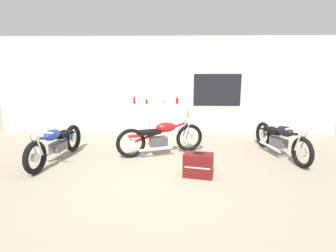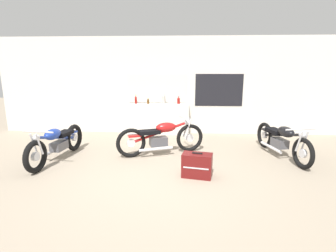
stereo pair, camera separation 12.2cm
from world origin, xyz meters
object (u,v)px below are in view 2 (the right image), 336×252
Objects in this scene: motorcycle_red at (161,137)px; bottle_leftmost at (136,100)px; bottle_center at (164,99)px; bottle_left_center at (148,101)px; bottle_right_center at (179,100)px; motorcycle_black at (282,140)px; motorcycle_blue at (57,143)px; hard_case_darkred at (197,165)px.

bottle_leftmost is at bearing 115.88° from motorcycle_red.
bottle_center is 1.99m from motorcycle_red.
bottle_left_center is 0.77× the size of bottle_right_center.
bottle_leftmost is 0.81m from bottle_center.
motorcycle_red reaches higher than motorcycle_black.
bottle_center reaches higher than bottle_right_center.
motorcycle_blue is at bearing -131.45° from bottle_center.
bottle_center is (0.81, 0.05, 0.02)m from bottle_leftmost.
bottle_center reaches higher than bottle_leftmost.
bottle_left_center is 2.90m from motorcycle_blue.
bottle_right_center is at bearing -2.63° from bottle_center.
hard_case_darkred is at bearing -61.84° from bottle_leftmost.
hard_case_darkred is (-1.91, -1.21, -0.17)m from motorcycle_black.
bottle_right_center is 0.11× the size of motorcycle_red.
hard_case_darkred is at bearing -67.20° from bottle_left_center.
bottle_leftmost is at bearing 152.62° from motorcycle_black.
hard_case_darkred is (1.63, -3.05, -0.80)m from bottle_leftmost.
bottle_leftmost reaches higher than motorcycle_red.
bottle_leftmost is 1.17× the size of bottle_right_center.
bottle_right_center is (0.43, -0.02, -0.03)m from bottle_center.
motorcycle_blue is at bearing -174.16° from motorcycle_black.
motorcycle_blue and motorcycle_black have the same top height.
motorcycle_red is at bearing -64.12° from bottle_leftmost.
motorcycle_red is (0.53, -1.80, -0.58)m from bottle_left_center.
motorcycle_black is at bearing -34.57° from bottle_center.
bottle_center reaches higher than motorcycle_black.
bottle_leftmost is 0.13× the size of motorcycle_red.
bottle_left_center is at bearing 112.80° from hard_case_darkred.
bottle_center is 1.36× the size of bottle_right_center.
motorcycle_red reaches higher than hard_case_darkred.
hard_case_darkred is at bearing -58.58° from motorcycle_red.
hard_case_darkred is at bearing -13.78° from motorcycle_blue.
hard_case_darkred is (1.27, -3.02, -0.76)m from bottle_left_center.
bottle_leftmost is at bearing 118.16° from hard_case_darkred.
bottle_center is at bearing 145.43° from motorcycle_black.
bottle_left_center is 0.46m from bottle_center.
motorcycle_black is at bearing 5.84° from motorcycle_blue.
motorcycle_red is at bearing 179.93° from motorcycle_black.
hard_case_darkred is at bearing -147.64° from motorcycle_black.
bottle_leftmost is 0.44× the size of hard_case_darkred.
bottle_leftmost is 1.24m from bottle_right_center.
motorcycle_red is 0.96× the size of motorcycle_black.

